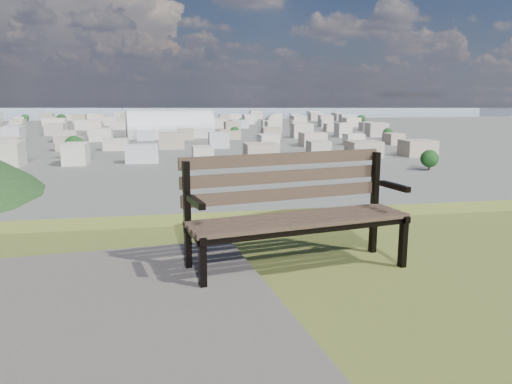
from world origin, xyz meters
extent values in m
cube|color=#413126|center=(-1.11, 2.13, 25.45)|extent=(1.84, 0.44, 0.04)
cube|color=#413126|center=(-1.14, 2.25, 25.45)|extent=(1.84, 0.44, 0.04)
cube|color=#413126|center=(-1.16, 2.37, 25.45)|extent=(1.84, 0.44, 0.04)
cube|color=#413126|center=(-1.18, 2.49, 25.45)|extent=(1.84, 0.44, 0.04)
cube|color=#413126|center=(-1.20, 2.57, 25.62)|extent=(1.83, 0.39, 0.10)
cube|color=#413126|center=(-1.20, 2.60, 25.77)|extent=(1.83, 0.39, 0.10)
cube|color=#413126|center=(-1.21, 2.62, 25.92)|extent=(1.83, 0.39, 0.10)
cube|color=black|center=(-1.98, 1.94, 25.23)|extent=(0.06, 0.07, 0.45)
cube|color=black|center=(-2.06, 2.37, 25.47)|extent=(0.06, 0.07, 0.95)
cube|color=black|center=(-2.02, 2.14, 25.42)|extent=(0.15, 0.52, 0.05)
cube|color=black|center=(-2.01, 2.09, 25.68)|extent=(0.12, 0.37, 0.05)
cube|color=black|center=(-0.24, 2.27, 25.23)|extent=(0.06, 0.07, 0.45)
cube|color=black|center=(-0.32, 2.71, 25.47)|extent=(0.06, 0.07, 0.95)
cube|color=black|center=(-0.28, 2.48, 25.42)|extent=(0.15, 0.52, 0.05)
cube|color=black|center=(-0.27, 2.43, 25.68)|extent=(0.12, 0.37, 0.05)
cube|color=black|center=(-1.11, 2.12, 25.41)|extent=(1.83, 0.39, 0.04)
cube|color=black|center=(-1.18, 2.50, 25.41)|extent=(1.83, 0.39, 0.04)
cube|color=#B4B4AF|center=(1.43, 317.16, 2.94)|extent=(55.18, 28.60, 5.87)
cylinder|color=white|center=(1.43, 317.16, 5.87)|extent=(55.18, 28.60, 22.31)
cube|color=beige|center=(-60.00, 200.00, 3.50)|extent=(11.00, 11.00, 7.00)
cube|color=#AFA296|center=(-36.00, 200.00, 3.50)|extent=(11.00, 11.00, 7.00)
cube|color=beige|center=(-12.00, 200.00, 3.50)|extent=(11.00, 11.00, 7.00)
cube|color=#BABABF|center=(12.00, 200.00, 3.50)|extent=(11.00, 11.00, 7.00)
cube|color=beige|center=(36.00, 200.00, 3.50)|extent=(11.00, 11.00, 7.00)
cube|color=tan|center=(60.00, 200.00, 3.50)|extent=(11.00, 11.00, 7.00)
cube|color=beige|center=(84.00, 200.00, 3.50)|extent=(11.00, 11.00, 7.00)
cube|color=beige|center=(108.00, 200.00, 3.50)|extent=(11.00, 11.00, 7.00)
cube|color=beige|center=(-72.00, 250.00, 3.50)|extent=(11.00, 11.00, 7.00)
cube|color=#BABABF|center=(-48.00, 250.00, 3.50)|extent=(11.00, 11.00, 7.00)
cube|color=beige|center=(-24.00, 250.00, 3.50)|extent=(11.00, 11.00, 7.00)
cube|color=tan|center=(0.00, 250.00, 3.50)|extent=(11.00, 11.00, 7.00)
cube|color=beige|center=(24.00, 250.00, 3.50)|extent=(11.00, 11.00, 7.00)
cube|color=beige|center=(48.00, 250.00, 3.50)|extent=(11.00, 11.00, 7.00)
cube|color=beige|center=(72.00, 250.00, 3.50)|extent=(11.00, 11.00, 7.00)
cube|color=#AFA296|center=(96.00, 250.00, 3.50)|extent=(11.00, 11.00, 7.00)
cube|color=beige|center=(120.00, 250.00, 3.50)|extent=(11.00, 11.00, 7.00)
cube|color=tan|center=(-84.00, 300.00, 3.50)|extent=(11.00, 11.00, 7.00)
cube|color=beige|center=(-60.00, 300.00, 3.50)|extent=(11.00, 11.00, 7.00)
cube|color=beige|center=(-36.00, 300.00, 3.50)|extent=(11.00, 11.00, 7.00)
cube|color=beige|center=(-12.00, 300.00, 3.50)|extent=(11.00, 11.00, 7.00)
cube|color=#AFA296|center=(12.00, 300.00, 3.50)|extent=(11.00, 11.00, 7.00)
cube|color=beige|center=(36.00, 300.00, 3.50)|extent=(11.00, 11.00, 7.00)
cube|color=#BABABF|center=(60.00, 300.00, 3.50)|extent=(11.00, 11.00, 7.00)
cube|color=beige|center=(84.00, 300.00, 3.50)|extent=(11.00, 11.00, 7.00)
cube|color=tan|center=(108.00, 300.00, 3.50)|extent=(11.00, 11.00, 7.00)
cube|color=beige|center=(132.00, 300.00, 3.50)|extent=(11.00, 11.00, 7.00)
cube|color=#AFA296|center=(-96.00, 350.00, 3.50)|extent=(11.00, 11.00, 7.00)
cube|color=beige|center=(-72.00, 350.00, 3.50)|extent=(11.00, 11.00, 7.00)
cube|color=#BABABF|center=(-48.00, 350.00, 3.50)|extent=(11.00, 11.00, 7.00)
cube|color=beige|center=(-24.00, 350.00, 3.50)|extent=(11.00, 11.00, 7.00)
cube|color=tan|center=(0.00, 350.00, 3.50)|extent=(11.00, 11.00, 7.00)
cube|color=beige|center=(24.00, 350.00, 3.50)|extent=(11.00, 11.00, 7.00)
cube|color=beige|center=(48.00, 350.00, 3.50)|extent=(11.00, 11.00, 7.00)
cube|color=beige|center=(72.00, 350.00, 3.50)|extent=(11.00, 11.00, 7.00)
cube|color=#AFA296|center=(96.00, 350.00, 3.50)|extent=(11.00, 11.00, 7.00)
cube|color=beige|center=(120.00, 350.00, 3.50)|extent=(11.00, 11.00, 7.00)
cube|color=#BABABF|center=(144.00, 350.00, 3.50)|extent=(11.00, 11.00, 7.00)
cube|color=beige|center=(-108.00, 400.00, 3.50)|extent=(11.00, 11.00, 7.00)
cube|color=beige|center=(-84.00, 400.00, 3.50)|extent=(11.00, 11.00, 7.00)
cube|color=beige|center=(-60.00, 400.00, 3.50)|extent=(11.00, 11.00, 7.00)
cube|color=#AFA296|center=(-36.00, 400.00, 3.50)|extent=(11.00, 11.00, 7.00)
cube|color=beige|center=(-12.00, 400.00, 3.50)|extent=(11.00, 11.00, 7.00)
cube|color=#BABABF|center=(12.00, 400.00, 3.50)|extent=(11.00, 11.00, 7.00)
cube|color=beige|center=(36.00, 400.00, 3.50)|extent=(11.00, 11.00, 7.00)
cube|color=tan|center=(60.00, 400.00, 3.50)|extent=(11.00, 11.00, 7.00)
cube|color=beige|center=(84.00, 400.00, 3.50)|extent=(11.00, 11.00, 7.00)
cube|color=beige|center=(108.00, 400.00, 3.50)|extent=(11.00, 11.00, 7.00)
cube|color=beige|center=(132.00, 400.00, 3.50)|extent=(11.00, 11.00, 7.00)
cube|color=#AFA296|center=(156.00, 400.00, 3.50)|extent=(11.00, 11.00, 7.00)
cube|color=beige|center=(-120.00, 450.00, 3.50)|extent=(11.00, 11.00, 7.00)
cube|color=tan|center=(-96.00, 450.00, 3.50)|extent=(11.00, 11.00, 7.00)
cube|color=beige|center=(-72.00, 450.00, 3.50)|extent=(11.00, 11.00, 7.00)
cube|color=beige|center=(-48.00, 450.00, 3.50)|extent=(11.00, 11.00, 7.00)
cube|color=beige|center=(-24.00, 450.00, 3.50)|extent=(11.00, 11.00, 7.00)
cube|color=#AFA296|center=(0.00, 450.00, 3.50)|extent=(11.00, 11.00, 7.00)
cube|color=beige|center=(24.00, 450.00, 3.50)|extent=(11.00, 11.00, 7.00)
cube|color=#BABABF|center=(48.00, 450.00, 3.50)|extent=(11.00, 11.00, 7.00)
cube|color=beige|center=(72.00, 450.00, 3.50)|extent=(11.00, 11.00, 7.00)
cube|color=tan|center=(96.00, 450.00, 3.50)|extent=(11.00, 11.00, 7.00)
cube|color=beige|center=(120.00, 450.00, 3.50)|extent=(11.00, 11.00, 7.00)
cube|color=beige|center=(144.00, 450.00, 3.50)|extent=(11.00, 11.00, 7.00)
cube|color=beige|center=(168.00, 450.00, 3.50)|extent=(11.00, 11.00, 7.00)
cube|color=#BABABF|center=(-132.00, 500.00, 3.50)|extent=(11.00, 11.00, 7.00)
cube|color=beige|center=(-108.00, 500.00, 3.50)|extent=(11.00, 11.00, 7.00)
cube|color=tan|center=(-84.00, 500.00, 3.50)|extent=(11.00, 11.00, 7.00)
cube|color=beige|center=(-60.00, 500.00, 3.50)|extent=(11.00, 11.00, 7.00)
cube|color=beige|center=(-36.00, 500.00, 3.50)|extent=(11.00, 11.00, 7.00)
cube|color=beige|center=(-12.00, 500.00, 3.50)|extent=(11.00, 11.00, 7.00)
cube|color=#AFA296|center=(12.00, 500.00, 3.50)|extent=(11.00, 11.00, 7.00)
cube|color=beige|center=(36.00, 500.00, 3.50)|extent=(11.00, 11.00, 7.00)
cube|color=#BABABF|center=(60.00, 500.00, 3.50)|extent=(11.00, 11.00, 7.00)
cube|color=beige|center=(84.00, 500.00, 3.50)|extent=(11.00, 11.00, 7.00)
cube|color=tan|center=(108.00, 500.00, 3.50)|extent=(11.00, 11.00, 7.00)
cube|color=beige|center=(132.00, 500.00, 3.50)|extent=(11.00, 11.00, 7.00)
cube|color=beige|center=(156.00, 500.00, 3.50)|extent=(11.00, 11.00, 7.00)
cube|color=beige|center=(180.00, 500.00, 3.50)|extent=(11.00, 11.00, 7.00)
cube|color=#BABABF|center=(-144.00, 550.00, 3.50)|extent=(11.00, 11.00, 7.00)
cube|color=beige|center=(-120.00, 550.00, 3.50)|extent=(11.00, 11.00, 7.00)
cube|color=tan|center=(-96.00, 550.00, 3.50)|extent=(11.00, 11.00, 7.00)
cube|color=beige|center=(-72.00, 550.00, 3.50)|extent=(11.00, 11.00, 7.00)
cube|color=beige|center=(-48.00, 550.00, 3.50)|extent=(11.00, 11.00, 7.00)
cube|color=beige|center=(-24.00, 550.00, 3.50)|extent=(11.00, 11.00, 7.00)
cube|color=#AFA296|center=(0.00, 550.00, 3.50)|extent=(11.00, 11.00, 7.00)
cube|color=beige|center=(24.00, 550.00, 3.50)|extent=(11.00, 11.00, 7.00)
cube|color=#BABABF|center=(48.00, 550.00, 3.50)|extent=(11.00, 11.00, 7.00)
cube|color=beige|center=(72.00, 550.00, 3.50)|extent=(11.00, 11.00, 7.00)
cube|color=tan|center=(96.00, 550.00, 3.50)|extent=(11.00, 11.00, 7.00)
cube|color=beige|center=(120.00, 550.00, 3.50)|extent=(11.00, 11.00, 7.00)
cube|color=beige|center=(144.00, 550.00, 3.50)|extent=(11.00, 11.00, 7.00)
cube|color=beige|center=(168.00, 550.00, 3.50)|extent=(11.00, 11.00, 7.00)
cube|color=#AFA296|center=(192.00, 550.00, 3.50)|extent=(11.00, 11.00, 7.00)
cylinder|color=#312018|center=(90.00, 160.00, 1.05)|extent=(0.80, 0.80, 2.10)
sphere|color=#123413|center=(90.00, 160.00, 4.20)|extent=(6.30, 6.30, 6.30)
cylinder|color=#312018|center=(-40.00, 220.00, 1.35)|extent=(0.80, 0.80, 2.70)
sphere|color=#123413|center=(-40.00, 220.00, 5.40)|extent=(8.10, 8.10, 8.10)
cylinder|color=#312018|center=(130.00, 280.00, 0.97)|extent=(0.80, 0.80, 1.95)
sphere|color=#123413|center=(130.00, 280.00, 3.90)|extent=(5.85, 5.85, 5.85)
cylinder|color=#312018|center=(60.00, 400.00, 1.12)|extent=(0.80, 0.80, 2.25)
sphere|color=#123413|center=(60.00, 400.00, 4.50)|extent=(6.75, 6.75, 6.75)
cylinder|color=#312018|center=(-90.00, 460.00, 1.43)|extent=(0.80, 0.80, 2.85)
sphere|color=#123413|center=(-90.00, 460.00, 5.70)|extent=(8.55, 8.55, 8.55)
cylinder|color=#312018|center=(-130.00, 500.00, 1.20)|extent=(0.80, 0.80, 2.40)
sphere|color=#123413|center=(-130.00, 500.00, 4.80)|extent=(7.20, 7.20, 7.20)
cylinder|color=#312018|center=(40.00, 300.00, 1.05)|extent=(0.80, 0.80, 2.10)
sphere|color=#123413|center=(40.00, 300.00, 4.20)|extent=(6.30, 6.30, 6.30)
cylinder|color=#312018|center=(170.00, 420.00, 1.27)|extent=(0.80, 0.80, 2.55)
sphere|color=#123413|center=(170.00, 420.00, 5.10)|extent=(7.65, 7.65, 7.65)
cube|color=#7E8CA1|center=(0.00, 900.00, 0.00)|extent=(2400.00, 700.00, 0.12)
cube|color=#8B9DAD|center=(-400.00, 1350.00, 27.50)|extent=(600.00, 220.00, 55.00)
cube|color=#8B9DAD|center=(150.00, 1390.00, 22.50)|extent=(700.00, 220.00, 45.00)
cube|color=#8B9DAD|center=(650.00, 1430.00, 30.00)|extent=(500.00, 220.00, 60.00)
camera|label=1|loc=(-2.22, -1.54, 26.46)|focal=35.00mm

